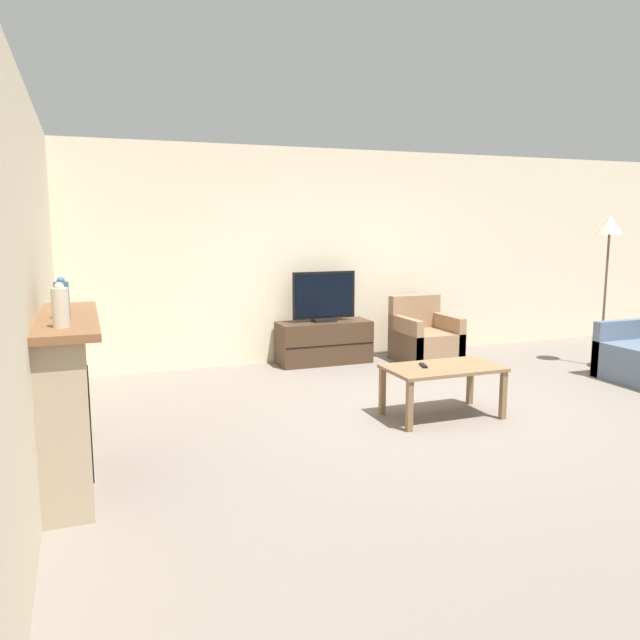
{
  "coord_description": "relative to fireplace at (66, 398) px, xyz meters",
  "views": [
    {
      "loc": [
        -3.21,
        -4.8,
        1.77
      ],
      "look_at": [
        -1.11,
        0.69,
        0.85
      ],
      "focal_mm": 35.0,
      "sensor_mm": 36.0,
      "label": 1
    }
  ],
  "objects": [
    {
      "name": "floor_lamp",
      "position": [
        6.13,
        1.4,
        1.0
      ],
      "size": [
        0.3,
        0.3,
        1.85
      ],
      "color": "black",
      "rests_on": "ground"
    },
    {
      "name": "wall_left",
      "position": [
        -0.18,
        0.35,
        0.76
      ],
      "size": [
        0.06,
        12.0,
        2.7
      ],
      "color": "beige",
      "rests_on": "ground"
    },
    {
      "name": "remote",
      "position": [
        3.01,
        0.39,
        -0.1
      ],
      "size": [
        0.08,
        0.16,
        0.02
      ],
      "rotation": [
        0.0,
        0.0,
        -0.25
      ],
      "color": "black",
      "rests_on": "coffee_table"
    },
    {
      "name": "mantel_vase_centre_left",
      "position": [
        0.02,
        -0.12,
        0.69
      ],
      "size": [
        0.09,
        0.09,
        0.27
      ],
      "color": "#385670",
      "rests_on": "fireplace"
    },
    {
      "name": "fireplace",
      "position": [
        0.0,
        0.0,
        0.0
      ],
      "size": [
        0.41,
        1.58,
        1.15
      ],
      "color": "tan",
      "rests_on": "ground"
    },
    {
      "name": "mantel_vase_left",
      "position": [
        0.02,
        -0.47,
        0.69
      ],
      "size": [
        0.1,
        0.1,
        0.27
      ],
      "color": "beige",
      "rests_on": "fireplace"
    },
    {
      "name": "armchair",
      "position": [
        4.21,
        2.42,
        -0.31
      ],
      "size": [
        0.7,
        0.76,
        0.83
      ],
      "color": "#937051",
      "rests_on": "ground"
    },
    {
      "name": "ground_plane",
      "position": [
        3.36,
        0.35,
        -0.59
      ],
      "size": [
        24.0,
        24.0,
        0.0
      ],
      "primitive_type": "plane",
      "color": "slate"
    },
    {
      "name": "coffee_table",
      "position": [
        3.18,
        0.33,
        -0.17
      ],
      "size": [
        1.04,
        0.6,
        0.47
      ],
      "color": "brown",
      "rests_on": "ground"
    },
    {
      "name": "mantel_clock",
      "position": [
        0.02,
        0.16,
        0.64
      ],
      "size": [
        0.08,
        0.11,
        0.15
      ],
      "color": "brown",
      "rests_on": "fireplace"
    },
    {
      "name": "tv",
      "position": [
        2.97,
        2.8,
        0.25
      ],
      "size": [
        0.83,
        0.18,
        0.63
      ],
      "color": "black",
      "rests_on": "tv_stand"
    },
    {
      "name": "wall_back",
      "position": [
        3.36,
        3.1,
        0.76
      ],
      "size": [
        12.0,
        0.06,
        2.7
      ],
      "color": "beige",
      "rests_on": "ground"
    },
    {
      "name": "tv_stand",
      "position": [
        2.97,
        2.8,
        -0.32
      ],
      "size": [
        1.18,
        0.46,
        0.53
      ],
      "color": "#422D1E",
      "rests_on": "ground"
    }
  ]
}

